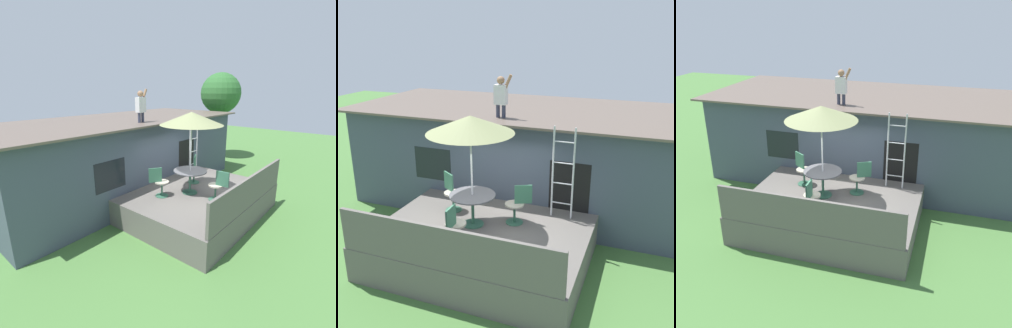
# 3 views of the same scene
# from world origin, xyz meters

# --- Properties ---
(ground_plane) EXTENTS (40.00, 40.00, 0.00)m
(ground_plane) POSITION_xyz_m (0.00, 0.00, 0.00)
(ground_plane) COLOR #477538
(house) EXTENTS (10.50, 4.50, 2.88)m
(house) POSITION_xyz_m (0.00, 3.60, 1.44)
(house) COLOR #424C5B
(house) RESTS_ON ground
(deck) EXTENTS (4.67, 3.60, 0.80)m
(deck) POSITION_xyz_m (0.00, 0.00, 0.40)
(deck) COLOR #605B56
(deck) RESTS_ON ground
(deck_railing) EXTENTS (4.57, 0.08, 0.90)m
(deck_railing) POSITION_xyz_m (0.00, -1.75, 1.25)
(deck_railing) COLOR #605B56
(deck_railing) RESTS_ON deck
(patio_table) EXTENTS (1.04, 1.04, 0.74)m
(patio_table) POSITION_xyz_m (-0.29, 0.10, 1.39)
(patio_table) COLOR #33664C
(patio_table) RESTS_ON deck
(patio_umbrella) EXTENTS (1.90, 1.90, 2.54)m
(patio_umbrella) POSITION_xyz_m (-0.29, 0.10, 3.15)
(patio_umbrella) COLOR silver
(patio_umbrella) RESTS_ON deck
(step_ladder) EXTENTS (0.52, 0.04, 2.20)m
(step_ladder) POSITION_xyz_m (1.50, 1.21, 1.90)
(step_ladder) COLOR silver
(step_ladder) RESTS_ON deck
(person_figure) EXTENTS (0.47, 0.20, 1.11)m
(person_figure) POSITION_xyz_m (-0.38, 2.11, 3.49)
(person_figure) COLOR #33384C
(person_figure) RESTS_ON house
(patio_chair_left) EXTENTS (0.57, 0.46, 0.92)m
(patio_chair_left) POSITION_xyz_m (-1.12, 0.64, 1.26)
(patio_chair_left) COLOR #33664C
(patio_chair_left) RESTS_ON deck
(patio_chair_right) EXTENTS (0.59, 0.44, 0.92)m
(patio_chair_right) POSITION_xyz_m (0.63, 0.56, 1.26)
(patio_chair_right) COLOR #33664C
(patio_chair_right) RESTS_ON deck
(patio_chair_near) EXTENTS (0.44, 0.62, 0.92)m
(patio_chair_near) POSITION_xyz_m (-0.25, -0.87, 1.26)
(patio_chair_near) COLOR #33664C
(patio_chair_near) RESTS_ON deck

